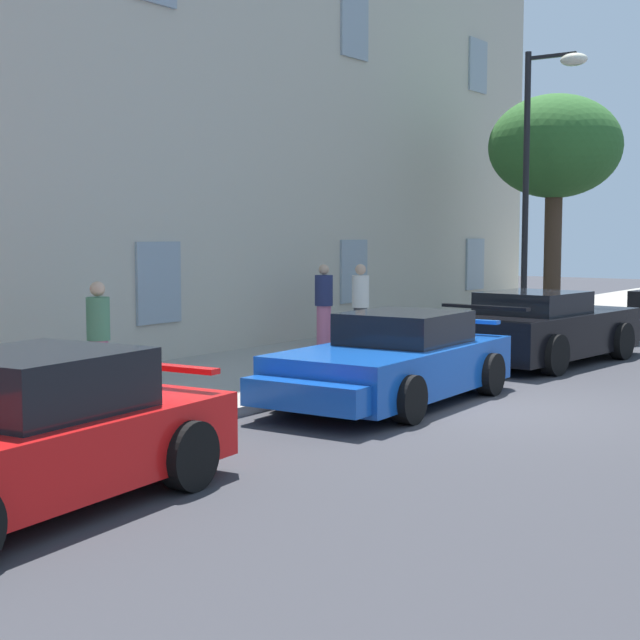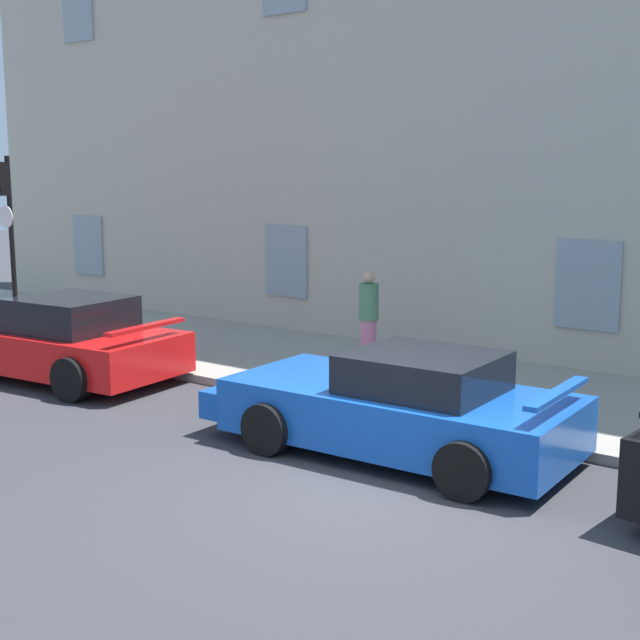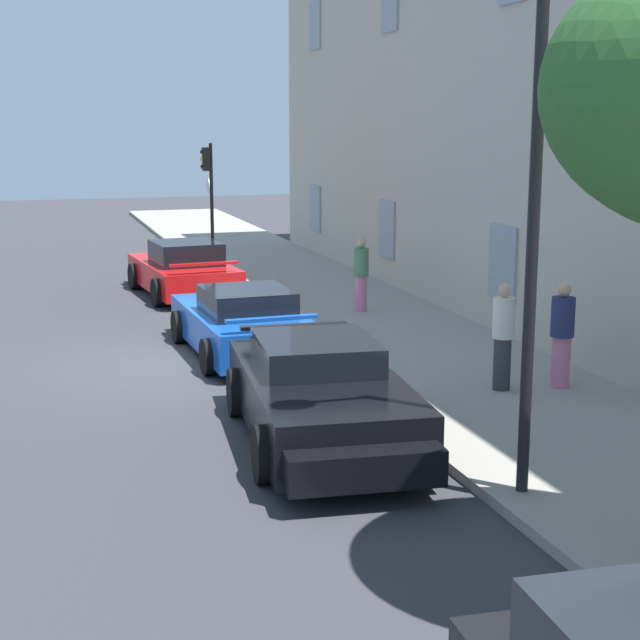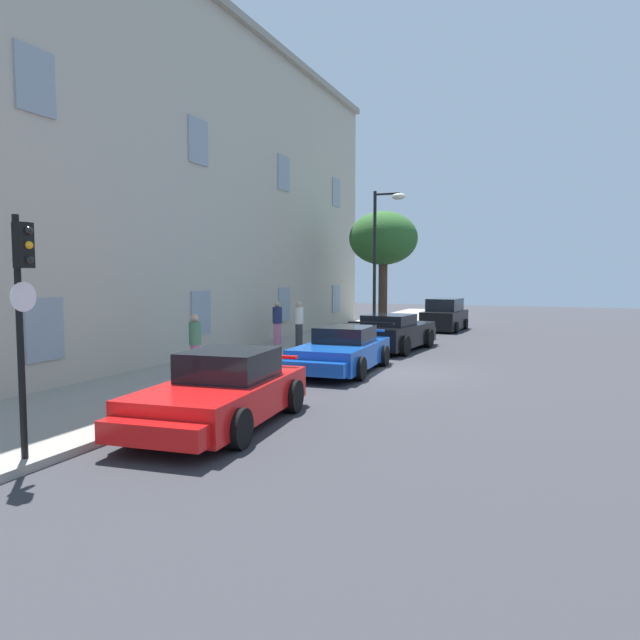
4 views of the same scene
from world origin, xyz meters
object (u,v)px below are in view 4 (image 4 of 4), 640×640
Objects in this scene: pedestrian_admiring at (195,343)px; pedestrian_strolling at (277,322)px; tree_near_kerb at (383,239)px; traffic_light at (22,294)px; street_lamp at (383,238)px; sportscar_yellow_flank at (340,352)px; hatchback_parked at (445,316)px; sportscar_white_middle at (394,333)px; pedestrian_bystander at (299,323)px; sportscar_red_lead at (219,394)px.

pedestrian_strolling reaches higher than pedestrian_admiring.
traffic_light is at bearing -178.40° from tree_near_kerb.
pedestrian_admiring is 0.98× the size of pedestrian_strolling.
traffic_light is 0.57× the size of street_lamp.
sportscar_yellow_flank is 14.24m from hatchback_parked.
sportscar_white_middle is 1.42× the size of traffic_light.
street_lamp reaches higher than pedestrian_admiring.
street_lamp is 3.68× the size of pedestrian_bystander.
pedestrian_strolling is (11.18, 4.37, 0.39)m from sportscar_red_lead.
tree_near_kerb is 7.68m from pedestrian_bystander.
pedestrian_admiring is at bearing 173.73° from tree_near_kerb.
traffic_light is 18.32m from street_lamp.
sportscar_white_middle is at bearing -1.10° from sportscar_yellow_flank.
pedestrian_bystander is (14.21, 2.03, -1.58)m from traffic_light.
hatchback_parked reaches higher than sportscar_yellow_flank.
sportscar_white_middle is 6.90m from tree_near_kerb.
tree_near_kerb is at bearing 20.65° from sportscar_white_middle.
pedestrian_bystander is (-6.65, 1.44, -3.57)m from tree_near_kerb.
traffic_light is at bearing 172.51° from sportscar_yellow_flank.
street_lamp reaches higher than pedestrian_strolling.
tree_near_kerb is (5.28, 1.99, 3.97)m from sportscar_white_middle.
hatchback_parked is (20.96, -0.50, 0.14)m from sportscar_red_lead.
pedestrian_bystander is (6.90, -0.04, 0.03)m from pedestrian_admiring.
sportscar_yellow_flank is 2.79× the size of pedestrian_strolling.
sportscar_yellow_flank is 1.32× the size of traffic_light.
traffic_light is at bearing 179.40° from street_lamp.
tree_near_kerb is 1.60× the size of traffic_light.
traffic_light is at bearing -168.07° from pedestrian_strolling.
sportscar_red_lead is 2.81× the size of pedestrian_bystander.
street_lamp is at bearing -39.53° from pedestrian_strolling.
pedestrian_strolling is 1.01m from pedestrian_bystander.
traffic_light is 14.44m from pedestrian_bystander.
sportscar_yellow_flank is 4.26m from pedestrian_admiring.
traffic_light is at bearing 156.95° from sportscar_red_lead.
sportscar_white_middle is 8.54m from hatchback_parked.
tree_near_kerb is 20.96m from traffic_light.
pedestrian_strolling is at bearing 44.18° from sportscar_yellow_flank.
pedestrian_strolling is at bearing 21.33° from sportscar_red_lead.
traffic_light is (-20.86, -0.58, -1.99)m from tree_near_kerb.
hatchback_parked is 2.23× the size of pedestrian_strolling.
sportscar_white_middle is 3.72m from pedestrian_bystander.
traffic_light is 2.17× the size of pedestrian_admiring.
sportscar_yellow_flank is at bearing -7.49° from traffic_light.
pedestrian_bystander is (11.07, 3.37, 0.41)m from sportscar_red_lead.
hatchback_parked is 10.92m from pedestrian_strolling.
sportscar_white_middle is at bearing -74.26° from pedestrian_strolling.
street_lamp is at bearing -28.91° from pedestrian_bystander.
pedestrian_admiring is at bearing -172.25° from pedestrian_strolling.
sportscar_red_lead is at bearing -179.65° from sportscar_yellow_flank.
pedestrian_admiring reaches higher than sportscar_red_lead.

